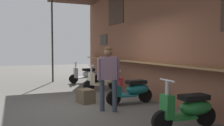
% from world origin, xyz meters
% --- Properties ---
extents(ground_plane, '(36.66, 36.66, 0.00)m').
position_xyz_m(ground_plane, '(0.00, 0.00, 0.00)').
color(ground_plane, '#56544F').
extents(market_stall_facade, '(13.09, 2.52, 3.95)m').
position_xyz_m(market_stall_facade, '(-0.00, 1.87, 2.18)').
color(market_stall_facade, brown).
rests_on(market_stall_facade, ground_plane).
extents(scooter_silver, '(0.46, 1.40, 0.97)m').
position_xyz_m(scooter_silver, '(-4.57, 1.08, 0.39)').
color(scooter_silver, '#B2B5BA').
rests_on(scooter_silver, ground_plane).
extents(scooter_cream, '(0.47, 1.40, 0.97)m').
position_xyz_m(scooter_cream, '(-2.28, 1.08, 0.39)').
color(scooter_cream, beige).
rests_on(scooter_cream, ground_plane).
extents(scooter_teal, '(0.46, 1.40, 0.97)m').
position_xyz_m(scooter_teal, '(0.01, 1.08, 0.39)').
color(scooter_teal, '#197075').
rests_on(scooter_teal, ground_plane).
extents(scooter_green, '(0.46, 1.40, 0.97)m').
position_xyz_m(scooter_green, '(2.35, 1.08, 0.39)').
color(scooter_green, '#237533').
rests_on(scooter_green, ground_plane).
extents(shopper_with_handbag, '(0.34, 0.65, 1.59)m').
position_xyz_m(shopper_with_handbag, '(0.55, 0.16, 0.95)').
color(shopper_with_handbag, '#383D4C').
rests_on(shopper_with_handbag, ground_plane).
extents(merchandise_crate, '(0.55, 0.48, 0.39)m').
position_xyz_m(merchandise_crate, '(-0.56, -0.11, 0.20)').
color(merchandise_crate, brown).
rests_on(merchandise_crate, ground_plane).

